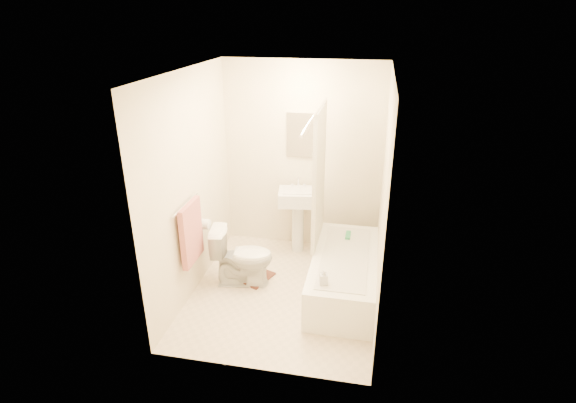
% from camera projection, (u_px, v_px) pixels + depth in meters
% --- Properties ---
extents(floor, '(2.40, 2.40, 0.00)m').
position_uv_depth(floor, '(284.00, 292.00, 5.04)').
color(floor, beige).
rests_on(floor, ground).
extents(ceiling, '(2.40, 2.40, 0.00)m').
position_uv_depth(ceiling, '(283.00, 71.00, 4.10)').
color(ceiling, white).
rests_on(ceiling, ground).
extents(wall_back, '(2.00, 0.02, 2.40)m').
position_uv_depth(wall_back, '(303.00, 158.00, 5.65)').
color(wall_back, beige).
rests_on(wall_back, ground).
extents(wall_left, '(0.02, 2.40, 2.40)m').
position_uv_depth(wall_left, '(191.00, 186.00, 4.75)').
color(wall_left, beige).
rests_on(wall_left, ground).
extents(wall_right, '(0.02, 2.40, 2.40)m').
position_uv_depth(wall_right, '(383.00, 200.00, 4.39)').
color(wall_right, beige).
rests_on(wall_right, ground).
extents(mirror, '(0.40, 0.03, 0.55)m').
position_uv_depth(mirror, '(303.00, 135.00, 5.52)').
color(mirror, white).
rests_on(mirror, wall_back).
extents(curtain_rod, '(0.03, 1.70, 0.03)m').
position_uv_depth(curtain_rod, '(316.00, 114.00, 4.29)').
color(curtain_rod, silver).
rests_on(curtain_rod, wall_back).
extents(shower_curtain, '(0.04, 0.80, 1.55)m').
position_uv_depth(shower_curtain, '(319.00, 177.00, 4.96)').
color(shower_curtain, silver).
rests_on(shower_curtain, curtain_rod).
extents(towel_bar, '(0.02, 0.60, 0.02)m').
position_uv_depth(towel_bar, '(186.00, 204.00, 4.56)').
color(towel_bar, silver).
rests_on(towel_bar, wall_left).
extents(towel, '(0.06, 0.45, 0.66)m').
position_uv_depth(towel, '(191.00, 233.00, 4.68)').
color(towel, '#CC7266').
rests_on(towel, towel_bar).
extents(toilet_paper, '(0.11, 0.12, 0.12)m').
position_uv_depth(toilet_paper, '(205.00, 224.00, 5.04)').
color(toilet_paper, white).
rests_on(toilet_paper, wall_left).
extents(toilet, '(0.74, 0.49, 0.68)m').
position_uv_depth(toilet, '(242.00, 257.00, 5.09)').
color(toilet, white).
rests_on(toilet, floor).
extents(sink, '(0.53, 0.45, 0.93)m').
position_uv_depth(sink, '(298.00, 219.00, 5.72)').
color(sink, silver).
rests_on(sink, floor).
extents(bathtub, '(0.69, 1.58, 0.45)m').
position_uv_depth(bathtub, '(344.00, 274.00, 4.97)').
color(bathtub, white).
rests_on(bathtub, floor).
extents(bath_mat, '(0.64, 0.57, 0.02)m').
position_uv_depth(bath_mat, '(248.00, 274.00, 5.36)').
color(bath_mat, '#552E23').
rests_on(bath_mat, floor).
extents(soap_bottle, '(0.09, 0.10, 0.17)m').
position_uv_depth(soap_bottle, '(324.00, 277.00, 4.35)').
color(soap_bottle, white).
rests_on(soap_bottle, bathtub).
extents(scrub_brush, '(0.06, 0.19, 0.04)m').
position_uv_depth(scrub_brush, '(348.00, 235.00, 5.30)').
color(scrub_brush, '#319C5D').
rests_on(scrub_brush, bathtub).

